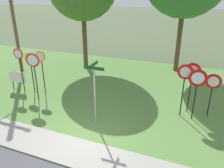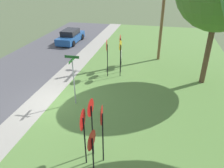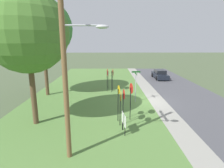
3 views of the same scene
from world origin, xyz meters
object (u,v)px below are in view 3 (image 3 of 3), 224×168
Objects in this scene: yield_sign_far_left at (108,75)px; street_name_post at (136,84)px; yield_sign_far_right at (113,74)px; utility_pole at (67,62)px; yield_sign_near_left at (112,74)px; oak_tree_left at (27,32)px; stop_sign_near_left at (121,100)px; stop_sign_near_right at (118,96)px; stop_sign_far_left at (124,101)px; yield_sign_near_right at (107,74)px; parked_sedan_distant at (160,75)px; stop_sign_far_center at (131,93)px; oak_tree_right at (42,29)px; notice_board at (124,120)px.

yield_sign_far_left is 5.55m from street_name_post.
yield_sign_far_right is 13.26m from utility_pole.
yield_sign_near_left is 0.30× the size of oak_tree_left.
stop_sign_near_left is 0.73m from stop_sign_near_right.
stop_sign_far_left is 1.03× the size of yield_sign_near_right.
oak_tree_left reaches higher than stop_sign_far_left.
oak_tree_left is at bearing 82.38° from stop_sign_near_right.
street_name_post is at bearing -58.88° from oak_tree_left.
stop_sign_near_left is 0.97× the size of yield_sign_far_right.
stop_sign_far_left is 1.06× the size of yield_sign_far_right.
yield_sign_near_right is 0.62× the size of parked_sedan_distant.
stop_sign_near_left is 17.97m from parked_sedan_distant.
stop_sign_near_right is 0.89× the size of street_name_post.
stop_sign_near_right is (0.72, 0.11, 0.06)m from stop_sign_near_left.
stop_sign_near_right is 0.98× the size of yield_sign_near_left.
stop_sign_far_center is 0.93× the size of street_name_post.
yield_sign_near_right is 10.75m from oak_tree_left.
stop_sign_near_left is 0.58× the size of parked_sedan_distant.
street_name_post is at bearing -23.54° from stop_sign_far_center.
stop_sign_near_left is 0.91× the size of stop_sign_far_left.
stop_sign_far_center is at bearing -164.41° from yield_sign_far_left.
stop_sign_far_center is 1.04× the size of yield_sign_near_right.
stop_sign_near_left is at bearing 178.28° from stop_sign_near_right.
yield_sign_near_left is 0.60m from yield_sign_near_right.
yield_sign_near_left is at bearing -0.72° from stop_sign_far_left.
yield_sign_far_left is at bearing 26.33° from street_name_post.
oak_tree_left is (3.92, 3.32, 1.48)m from utility_pole.
yield_sign_near_left is 0.31× the size of utility_pole.
stop_sign_near_right is 5.69m from utility_pole.
parked_sedan_distant is (8.88, -14.57, -6.29)m from oak_tree_right.
parked_sedan_distant is (7.78, -7.59, -1.41)m from yield_sign_near_left.
yield_sign_far_right is at bearing -3.21° from stop_sign_far_center.
stop_sign_far_left is 18.53m from parked_sedan_distant.
utility_pole is 0.89× the size of oak_tree_right.
yield_sign_far_left is at bearing -14.38° from yield_sign_near_right.
oak_tree_left reaches higher than utility_pole.
yield_sign_near_left is 1.39m from yield_sign_far_left.
utility_pole is 2.05× the size of parked_sedan_distant.
oak_tree_right is (2.54, 9.16, 5.13)m from street_name_post.
stop_sign_far_center is at bearing -25.57° from notice_board.
yield_sign_near_left reaches higher than yield_sign_far_right.
stop_sign_near_right is at bearing 11.03° from stop_sign_near_left.
street_name_post is at bearing -105.47° from oak_tree_right.
parked_sedan_distant is (6.51, -8.00, -1.07)m from yield_sign_far_left.
stop_sign_near_left is 8.69m from yield_sign_near_left.
yield_sign_far_right is at bearing -11.33° from yield_sign_near_left.
stop_sign_far_center reaches higher than notice_board.
yield_sign_near_left is at bearing 29.40° from street_name_post.
yield_sign_far_right reaches higher than parked_sedan_distant.
oak_tree_right reaches higher than parked_sedan_distant.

